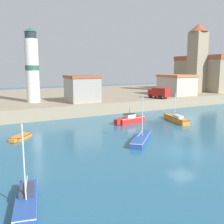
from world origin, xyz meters
The scene contains 12 objects.
ground_plane centered at (0.00, 0.00, 0.00)m, with size 200.00×200.00×0.00m, color #28607F.
quay_seawall centered at (0.00, 42.27, 1.05)m, with size 120.00×40.00×2.10m, color gray.
dinghy_orange_0 centered at (-13.47, 12.90, 0.25)m, with size 3.00×3.20×0.54m.
sailboat_orange_1 centered at (9.81, 11.89, 0.47)m, with size 2.77×6.94×4.39m.
sailboat_blue_2 centered at (-1.51, 5.07, 0.37)m, with size 5.50×5.45×5.36m.
sailboat_blue_3 centered at (-15.88, -3.39, 0.43)m, with size 2.41×5.86×5.26m.
motorboat_red_4 centered at (2.87, 14.44, 0.57)m, with size 5.28×2.17×2.37m.
church centered at (39.03, 32.96, 7.57)m, with size 13.12×16.68×17.25m.
lighthouse centered at (-8.00, 30.50, 8.60)m, with size 2.45×2.45×13.38m.
harbor_shed_near_wharf centered at (24.00, 27.41, 4.48)m, with size 6.60×7.33×4.71m.
harbor_shed_far_end centered at (0.00, 26.26, 4.57)m, with size 5.71×5.23×4.91m.
truck_on_quay centered at (16.11, 23.95, 3.32)m, with size 3.15×4.70×2.20m.
Camera 1 is at (-18.40, -18.76, 8.35)m, focal length 42.00 mm.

